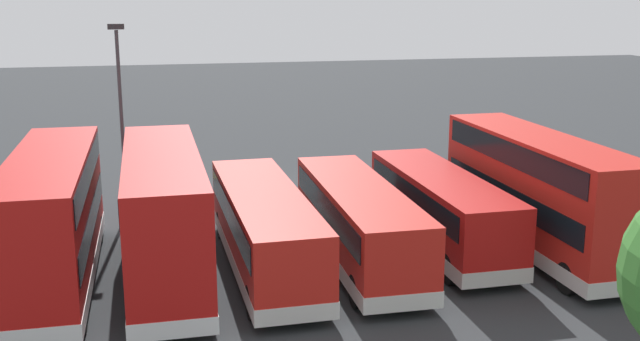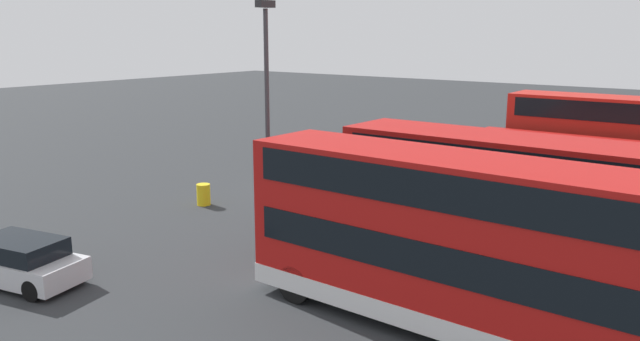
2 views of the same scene
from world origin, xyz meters
TOP-DOWN VIEW (x-y plane):
  - ground_plane at (0.00, 0.00)m, footprint 140.00×140.00m
  - bus_double_decker_near_end at (-8.85, 11.97)m, footprint 2.77×11.44m
  - bus_single_deck_second at (-5.36, 10.87)m, footprint 2.69×10.22m
  - bus_single_deck_third at (-1.74, 11.81)m, footprint 2.71×10.82m
  - bus_single_deck_fourth at (1.77, 11.78)m, footprint 2.79×11.14m
  - bus_double_decker_fifth at (5.31, 11.89)m, footprint 2.65×11.31m
  - bus_double_decker_sixth at (9.04, 11.48)m, footprint 2.67×11.42m
  - car_hatchback_silver at (14.22, -0.42)m, footprint 2.71×4.62m
  - lamp_post_tall at (6.84, 3.24)m, footprint 0.70×0.30m
  - waste_bin_yellow at (4.75, -2.58)m, footprint 0.60×0.60m

SIDE VIEW (x-z plane):
  - ground_plane at x=0.00m, z-range 0.00..0.00m
  - waste_bin_yellow at x=4.75m, z-range 0.00..0.95m
  - car_hatchback_silver at x=14.22m, z-range -0.01..1.42m
  - bus_single_deck_second at x=-5.36m, z-range 0.14..3.09m
  - bus_single_deck_third at x=-1.74m, z-range 0.15..3.10m
  - bus_single_deck_fourth at x=1.77m, z-range 0.15..3.10m
  - bus_double_decker_fifth at x=5.31m, z-range 0.17..4.72m
  - bus_double_decker_sixth at x=9.04m, z-range 0.17..4.72m
  - bus_double_decker_near_end at x=-8.85m, z-range 0.17..4.72m
  - lamp_post_tall at x=6.84m, z-range 0.69..9.25m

